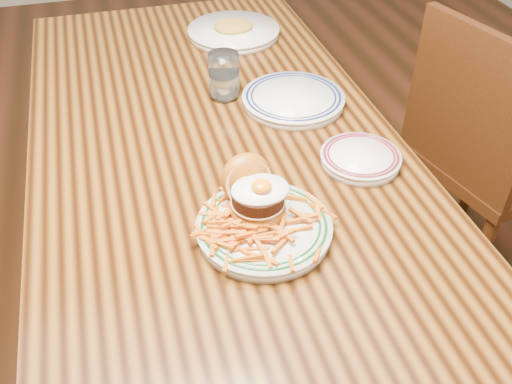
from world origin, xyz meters
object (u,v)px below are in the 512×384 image
object	(u,v)px
chair_right	(482,153)
side_plate	(361,158)
main_plate	(261,216)
table	(212,157)

from	to	relation	value
chair_right	side_plate	bearing A→B (deg)	12.11
main_plate	side_plate	xyz separation A→B (m)	(0.27, 0.14, -0.02)
chair_right	table	bearing A→B (deg)	-11.15
chair_right	main_plate	xyz separation A→B (m)	(-0.83, -0.41, 0.30)
table	chair_right	xyz separation A→B (m)	(0.85, 0.04, -0.18)
main_plate	side_plate	size ratio (longest dim) A/B	1.53
table	main_plate	xyz separation A→B (m)	(0.02, -0.38, 0.12)
side_plate	table	bearing A→B (deg)	141.03
table	side_plate	xyz separation A→B (m)	(0.29, -0.23, 0.10)
main_plate	side_plate	world-z (taller)	main_plate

